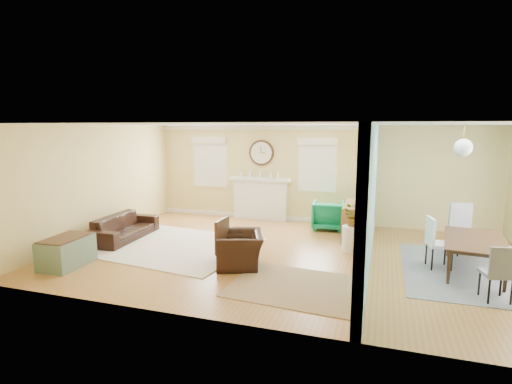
# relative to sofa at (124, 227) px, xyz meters

# --- Properties ---
(floor) EXTENTS (9.00, 9.00, 0.00)m
(floor) POSITION_rel_sofa_xyz_m (3.88, 0.02, -0.28)
(floor) COLOR olive
(floor) RESTS_ON ground
(wall_back) EXTENTS (9.00, 0.02, 2.60)m
(wall_back) POSITION_rel_sofa_xyz_m (3.88, 3.02, 1.02)
(wall_back) COLOR #DEC777
(wall_back) RESTS_ON ground
(wall_front) EXTENTS (9.00, 0.02, 2.60)m
(wall_front) POSITION_rel_sofa_xyz_m (3.88, -2.98, 1.02)
(wall_front) COLOR #DEC777
(wall_front) RESTS_ON ground
(wall_left) EXTENTS (0.02, 6.00, 2.60)m
(wall_left) POSITION_rel_sofa_xyz_m (-0.62, 0.02, 1.02)
(wall_left) COLOR #DEC777
(wall_left) RESTS_ON ground
(ceiling) EXTENTS (9.00, 6.00, 0.02)m
(ceiling) POSITION_rel_sofa_xyz_m (3.88, 0.02, 2.32)
(ceiling) COLOR white
(ceiling) RESTS_ON wall_back
(partition) EXTENTS (0.17, 6.00, 2.60)m
(partition) POSITION_rel_sofa_xyz_m (5.39, 0.30, 1.08)
(partition) COLOR #DEC777
(partition) RESTS_ON ground
(fireplace) EXTENTS (1.70, 0.30, 1.17)m
(fireplace) POSITION_rel_sofa_xyz_m (2.38, 2.90, 0.32)
(fireplace) COLOR white
(fireplace) RESTS_ON ground
(wall_clock) EXTENTS (0.70, 0.07, 0.70)m
(wall_clock) POSITION_rel_sofa_xyz_m (2.38, 2.99, 1.57)
(wall_clock) COLOR #402A19
(wall_clock) RESTS_ON wall_back
(window_left) EXTENTS (1.05, 0.13, 1.42)m
(window_left) POSITION_rel_sofa_xyz_m (0.83, 2.97, 1.38)
(window_left) COLOR white
(window_left) RESTS_ON wall_back
(window_right) EXTENTS (1.05, 0.13, 1.42)m
(window_right) POSITION_rel_sofa_xyz_m (3.93, 2.97, 1.38)
(window_right) COLOR white
(window_right) RESTS_ON wall_back
(pendant) EXTENTS (0.30, 0.30, 0.55)m
(pendant) POSITION_rel_sofa_xyz_m (6.88, 0.02, 1.92)
(pendant) COLOR gold
(pendant) RESTS_ON ceiling
(rug_cream) EXTENTS (3.45, 3.09, 0.02)m
(rug_cream) POSITION_rel_sofa_xyz_m (1.40, -0.16, -0.27)
(rug_cream) COLOR beige
(rug_cream) RESTS_ON floor
(rug_jute) EXTENTS (2.16, 1.82, 0.01)m
(rug_jute) POSITION_rel_sofa_xyz_m (4.34, -1.53, -0.27)
(rug_jute) COLOR tan
(rug_jute) RESTS_ON floor
(rug_grey) EXTENTS (2.39, 2.99, 0.01)m
(rug_grey) POSITION_rel_sofa_xyz_m (7.22, 0.05, -0.27)
(rug_grey) COLOR slate
(rug_grey) RESTS_ON floor
(sofa) EXTENTS (0.84, 1.94, 0.56)m
(sofa) POSITION_rel_sofa_xyz_m (0.00, 0.00, 0.00)
(sofa) COLOR black
(sofa) RESTS_ON floor
(eames_chair) EXTENTS (1.12, 1.19, 0.62)m
(eames_chair) POSITION_rel_sofa_xyz_m (3.14, -0.86, 0.03)
(eames_chair) COLOR black
(eames_chair) RESTS_ON floor
(green_chair) EXTENTS (0.82, 0.84, 0.71)m
(green_chair) POSITION_rel_sofa_xyz_m (4.33, 2.35, 0.08)
(green_chair) COLOR #026E33
(green_chair) RESTS_ON floor
(trunk) EXTENTS (0.64, 0.99, 0.55)m
(trunk) POSITION_rel_sofa_xyz_m (0.11, -1.87, -0.00)
(trunk) COLOR slate
(trunk) RESTS_ON floor
(credenza) EXTENTS (0.50, 1.48, 0.80)m
(credenza) POSITION_rel_sofa_xyz_m (5.03, 1.79, 0.12)
(credenza) COLOR olive
(credenza) RESTS_ON floor
(tv) EXTENTS (0.19, 1.15, 0.66)m
(tv) POSITION_rel_sofa_xyz_m (5.01, 1.79, 0.85)
(tv) COLOR black
(tv) RESTS_ON credenza
(garden_stool) EXTENTS (0.36, 0.36, 0.53)m
(garden_stool) POSITION_rel_sofa_xyz_m (5.03, 0.65, -0.01)
(garden_stool) COLOR white
(garden_stool) RESTS_ON floor
(potted_plant) EXTENTS (0.47, 0.43, 0.43)m
(potted_plant) POSITION_rel_sofa_xyz_m (5.03, 0.65, 0.47)
(potted_plant) COLOR #337F33
(potted_plant) RESTS_ON garden_stool
(dining_table) EXTENTS (1.18, 1.84, 0.61)m
(dining_table) POSITION_rel_sofa_xyz_m (7.22, 0.05, 0.03)
(dining_table) COLOR #402A19
(dining_table) RESTS_ON floor
(dining_chair_n) EXTENTS (0.56, 0.56, 1.02)m
(dining_chair_n) POSITION_rel_sofa_xyz_m (7.21, 1.15, 0.32)
(dining_chair_n) COLOR slate
(dining_chair_n) RESTS_ON floor
(dining_chair_s) EXTENTS (0.45, 0.45, 0.87)m
(dining_chair_s) POSITION_rel_sofa_xyz_m (7.26, -1.13, 0.23)
(dining_chair_s) COLOR slate
(dining_chair_s) RESTS_ON floor
(dining_chair_w) EXTENTS (0.49, 0.49, 0.94)m
(dining_chair_w) POSITION_rel_sofa_xyz_m (6.64, 0.12, 0.27)
(dining_chair_w) COLOR white
(dining_chair_w) RESTS_ON floor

